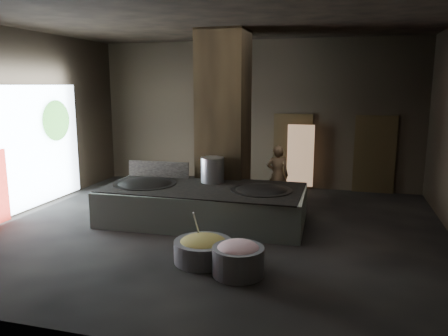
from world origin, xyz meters
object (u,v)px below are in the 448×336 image
(hearth_platform, at_px, (204,205))
(stock_pot, at_px, (212,170))
(wok_right, at_px, (261,193))
(cook, at_px, (278,175))
(meat_basin, at_px, (238,261))
(veg_basin, at_px, (203,251))
(wok_left, at_px, (145,187))

(hearth_platform, xyz_separation_m, stock_pot, (0.05, 0.55, 0.73))
(wok_right, relative_size, cook, 0.86)
(wok_right, xyz_separation_m, meat_basin, (0.12, -2.68, -0.51))
(cook, xyz_separation_m, veg_basin, (-0.71, -4.20, -0.60))
(hearth_platform, height_order, meat_basin, hearth_platform)
(stock_pot, xyz_separation_m, meat_basin, (1.42, -3.18, -0.89))
(meat_basin, bearing_deg, cook, 90.43)
(hearth_platform, distance_m, wok_left, 1.49)
(hearth_platform, height_order, veg_basin, hearth_platform)
(wok_right, distance_m, meat_basin, 2.73)
(hearth_platform, relative_size, wok_left, 3.17)
(stock_pot, relative_size, veg_basin, 0.57)
(veg_basin, bearing_deg, stock_pot, 103.49)
(veg_basin, bearing_deg, wok_left, 134.59)
(stock_pot, height_order, cook, cook)
(wok_left, distance_m, stock_pot, 1.66)
(hearth_platform, bearing_deg, veg_basin, -74.18)
(wok_right, relative_size, stock_pot, 2.25)
(wok_right, bearing_deg, veg_basin, -105.23)
(stock_pot, xyz_separation_m, cook, (1.38, 1.40, -0.34))
(wok_left, bearing_deg, cook, 34.72)
(wok_right, xyz_separation_m, stock_pot, (-1.30, 0.50, 0.38))
(wok_left, bearing_deg, stock_pot, 21.80)
(wok_right, height_order, meat_basin, wok_right)
(veg_basin, distance_m, meat_basin, 0.84)
(hearth_platform, height_order, wok_left, wok_left)
(wok_left, bearing_deg, meat_basin, -41.52)
(hearth_platform, relative_size, cook, 2.91)
(veg_basin, height_order, meat_basin, meat_basin)
(wok_left, height_order, meat_basin, wok_left)
(wok_left, xyz_separation_m, meat_basin, (2.92, -2.58, -0.51))
(wok_right, bearing_deg, cook, 87.53)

